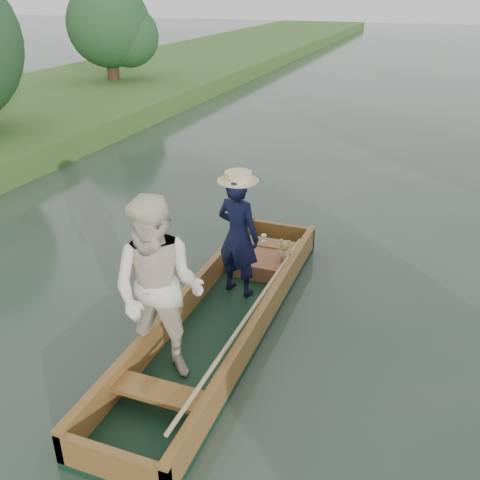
% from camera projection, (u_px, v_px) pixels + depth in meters
% --- Properties ---
extents(ground, '(120.00, 120.00, 0.00)m').
position_uv_depth(ground, '(223.00, 328.00, 6.66)').
color(ground, '#283D30').
rests_on(ground, ground).
extents(trees_far, '(22.60, 13.54, 4.58)m').
position_uv_depth(trees_far, '(346.00, 52.00, 11.57)').
color(trees_far, '#47331E').
rests_on(trees_far, ground).
extents(punt, '(1.35, 5.00, 2.10)m').
position_uv_depth(punt, '(200.00, 287.00, 6.09)').
color(punt, black).
rests_on(punt, ground).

